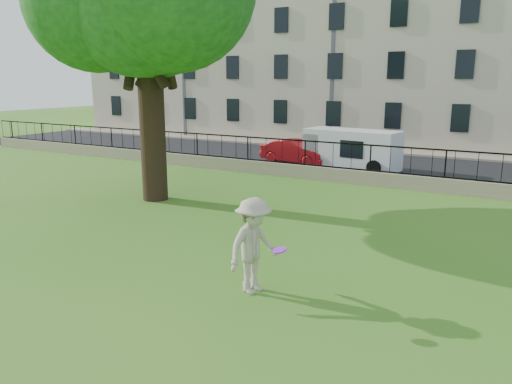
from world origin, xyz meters
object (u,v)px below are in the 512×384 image
Objects in this scene: man at (253,246)px; red_sedan at (296,152)px; frisbee at (279,250)px; white_van at (352,149)px.

red_sedan is (-6.29, 15.24, -0.39)m from man.
frisbee reaches higher than red_sedan.
white_van is (-3.22, 15.24, -0.05)m from man.
frisbee is at bearing -148.41° from red_sedan.
white_van is (3.07, 0.00, 0.34)m from red_sedan.
white_van is at bearing -82.88° from red_sedan.
white_van is (-4.13, 15.84, -0.29)m from frisbee.
man is 15.57m from white_van.
man is at bearing 146.81° from frisbee.
man reaches higher than white_van.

